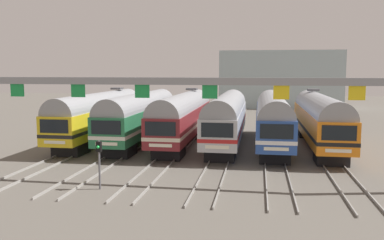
{
  "coord_description": "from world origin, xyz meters",
  "views": [
    {
      "loc": [
        4.9,
        -37.34,
        6.87
      ],
      "look_at": [
        -1.77,
        3.37,
        1.86
      ],
      "focal_mm": 38.07,
      "sensor_mm": 36.0,
      "label": 1
    }
  ],
  "objects": [
    {
      "name": "maintenance_building",
      "position": [
        8.75,
        41.67,
        5.25
      ],
      "size": [
        22.01,
        10.0,
        10.49
      ],
      "primitive_type": "cube",
      "color": "#9EB2B7",
      "rests_on": "ground"
    },
    {
      "name": "commuter_train_green",
      "position": [
        -6.19,
        -0.01,
        2.69
      ],
      "size": [
        2.88,
        18.06,
        4.77
      ],
      "color": "#236B42",
      "rests_on": "ground"
    },
    {
      "name": "ground_plane",
      "position": [
        0.0,
        0.0,
        0.0
      ],
      "size": [
        160.0,
        160.0,
        0.0
      ],
      "primitive_type": "plane",
      "color": "#5B564F"
    },
    {
      "name": "commuter_train_maroon",
      "position": [
        -2.06,
        -0.0,
        2.69
      ],
      "size": [
        2.88,
        18.06,
        5.05
      ],
      "color": "maroon",
      "rests_on": "ground"
    },
    {
      "name": "track_bed",
      "position": [
        -0.0,
        17.0,
        0.07
      ],
      "size": [
        22.13,
        70.0,
        0.15
      ],
      "color": "gray",
      "rests_on": "ground"
    },
    {
      "name": "yard_signal_mast",
      "position": [
        -4.13,
        -15.46,
        2.01
      ],
      "size": [
        0.28,
        0.35,
        2.87
      ],
      "color": "#59595E",
      "rests_on": "ground"
    },
    {
      "name": "catenary_gantry",
      "position": [
        0.0,
        -13.5,
        5.35
      ],
      "size": [
        25.87,
        0.44,
        6.97
      ],
      "color": "gray",
      "rests_on": "ground"
    },
    {
      "name": "commuter_train_orange",
      "position": [
        10.31,
        -0.0,
        2.69
      ],
      "size": [
        2.88,
        18.06,
        5.05
      ],
      "color": "orange",
      "rests_on": "ground"
    },
    {
      "name": "commuter_train_yellow",
      "position": [
        -10.31,
        -0.0,
        2.69
      ],
      "size": [
        2.88,
        18.06,
        5.05
      ],
      "color": "gold",
      "rests_on": "ground"
    },
    {
      "name": "commuter_train_blue",
      "position": [
        6.19,
        -0.01,
        2.69
      ],
      "size": [
        2.88,
        18.06,
        4.77
      ],
      "color": "#284C9E",
      "rests_on": "ground"
    },
    {
      "name": "commuter_train_stainless",
      "position": [
        2.06,
        -0.01,
        2.69
      ],
      "size": [
        2.88,
        18.06,
        4.77
      ],
      "color": "#B2B5BA",
      "rests_on": "ground"
    }
  ]
}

